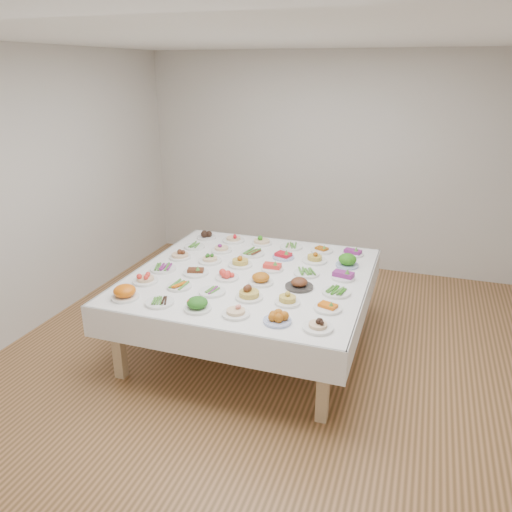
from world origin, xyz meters
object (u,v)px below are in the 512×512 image
(dish_0, at_px, (125,291))
(dish_35, at_px, (353,251))
(display_table, at_px, (251,281))
(dish_18, at_px, (180,253))

(dish_0, bearing_deg, dish_35, 45.23)
(display_table, height_order, dish_18, dish_18)
(dish_0, distance_m, dish_35, 2.35)
(dish_18, distance_m, dish_35, 1.79)
(dish_0, bearing_deg, display_table, 45.56)
(dish_18, xyz_separation_m, dish_35, (1.66, 0.67, -0.02))
(dish_18, relative_size, dish_35, 1.01)
(dish_0, relative_size, dish_35, 1.10)
(dish_0, height_order, dish_18, dish_0)
(dish_35, bearing_deg, dish_18, -158.08)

